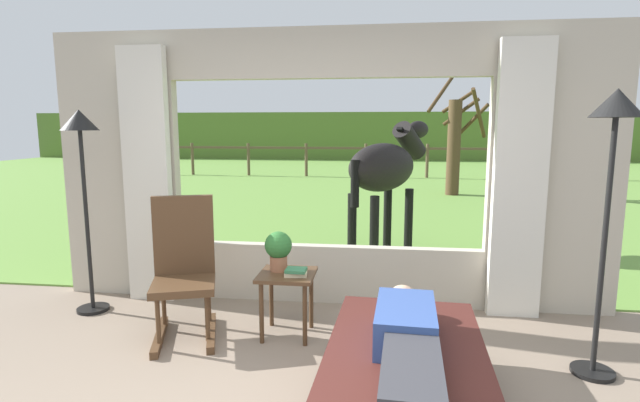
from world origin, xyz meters
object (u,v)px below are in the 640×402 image
Objects in this scene: side_table at (287,284)px; pasture_tree at (455,141)px; rocking_chair at (184,268)px; floor_lamp_right at (613,147)px; reclining_person at (407,340)px; floor_lamp_left at (81,150)px; recliner_sofa at (405,386)px; horse at (386,168)px; potted_plant at (278,248)px; book_stack at (296,272)px.

pasture_tree reaches higher than side_table.
rocking_chair is 0.59× the size of floor_lamp_right.
pasture_tree is (0.32, 8.78, -0.21)m from floor_lamp_right.
reclining_person is 9.71m from pasture_tree.
recliner_sofa is at bearing -26.14° from floor_lamp_left.
pasture_tree reaches higher than recliner_sofa.
recliner_sofa is 3.32m from floor_lamp_left.
horse reaches higher than side_table.
floor_lamp_right is (4.06, -0.64, 0.07)m from floor_lamp_left.
reclining_person is 0.79× the size of floor_lamp_left.
rocking_chair is 1.44m from floor_lamp_left.
pasture_tree is (2.58, 8.37, 0.62)m from potted_plant.
floor_lamp_left is at bearing 171.15° from side_table.
pasture_tree is at bearing 87.93° from floor_lamp_right.
floor_lamp_right is at bearing -32.21° from horse.
side_table is at bearing -106.54° from pasture_tree.
reclining_person is 2.76× the size of side_table.
reclining_person reaches higher than recliner_sofa.
potted_plant is at bearing 132.53° from reclining_person.
reclining_person is at bearing -49.99° from rocking_chair.
pasture_tree is at bearing 83.38° from recliner_sofa.
floor_lamp_right is at bearing -8.97° from floor_lamp_left.
rocking_chair is at bearing -90.96° from horse.
book_stack is at bearing -10.42° from floor_lamp_left.
reclining_person is 0.75× the size of floor_lamp_right.
rocking_chair reaches higher than potted_plant.
recliner_sofa is 2.01m from rocking_chair.
book_stack is at bearing -37.95° from potted_plant.
floor_lamp_left reaches higher than book_stack.
rocking_chair is at bearing -18.80° from floor_lamp_left.
book_stack is 0.10× the size of floor_lamp_right.
book_stack reaches higher than side_table.
recliner_sofa is 1.56m from potted_plant.
rocking_chair is 6.07× the size of book_stack.
horse is 6.20m from pasture_tree.
horse is (0.79, 2.48, 0.73)m from side_table.
rocking_chair reaches higher than recliner_sofa.
horse is at bearing 70.24° from potted_plant.
recliner_sofa is at bearing 93.05° from reclining_person.
reclining_person is at bearing -26.97° from floor_lamp_left.
potted_plant is 2.61m from horse.
floor_lamp_right reaches higher than book_stack.
reclining_person is 1.53m from potted_plant.
recliner_sofa is at bearing -151.26° from floor_lamp_right.
floor_lamp_left reaches higher than potted_plant.
floor_lamp_left is (-1.05, 0.36, 0.92)m from rocking_chair.
pasture_tree is at bearing 61.72° from floor_lamp_left.
horse is (0.70, 2.55, 0.60)m from book_stack.
side_table is 2.16m from floor_lamp_left.
reclining_person reaches higher than side_table.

